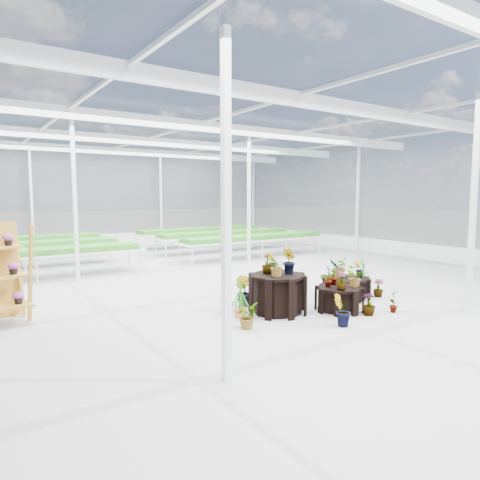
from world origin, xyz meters
TOP-DOWN VIEW (x-y plane):
  - ground_plane at (0.00, 0.00)m, footprint 24.00×24.00m
  - greenhouse_shell at (0.00, 0.00)m, footprint 18.00×24.00m
  - steel_frame at (0.00, 0.00)m, footprint 18.00×24.00m
  - nursery_benches at (0.00, 7.20)m, footprint 16.00×7.00m
  - plinth_tall at (-0.37, -1.81)m, footprint 1.40×1.40m
  - plinth_mid at (0.83, -2.41)m, footprint 1.08×1.08m
  - plinth_low at (1.83, -1.71)m, footprint 1.37×1.37m
  - nursery_plants at (0.57, -1.85)m, footprint 4.77×2.62m

SIDE VIEW (x-z plane):
  - ground_plane at x=0.00m, z-range 0.00..0.00m
  - plinth_low at x=1.83m, z-range 0.00..0.49m
  - plinth_mid at x=0.83m, z-range 0.00..0.52m
  - plinth_tall at x=-0.37m, z-range 0.00..0.82m
  - nursery_benches at x=0.00m, z-range 0.00..0.84m
  - nursery_plants at x=0.57m, z-range -0.13..1.25m
  - greenhouse_shell at x=0.00m, z-range 0.00..4.50m
  - steel_frame at x=0.00m, z-range 0.00..4.50m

